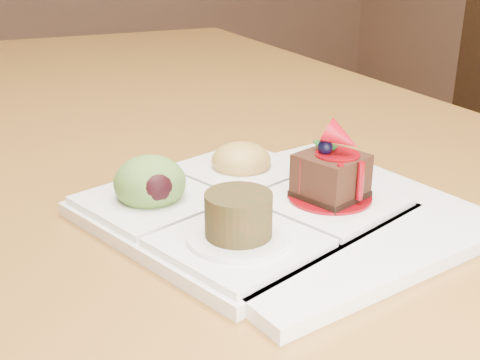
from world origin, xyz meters
name	(u,v)px	position (x,y,z in m)	size (l,w,h in m)	color
dining_table	(124,187)	(0.00, 0.00, 0.68)	(1.00, 1.80, 0.75)	#956026
chair_right	(472,159)	(0.90, 0.28, 0.50)	(0.43, 0.43, 0.87)	black
sampler_plate	(236,197)	(0.04, -0.27, 0.77)	(0.30, 0.30, 0.09)	white
second_plate	(304,213)	(0.09, -0.30, 0.76)	(0.26, 0.26, 0.01)	white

